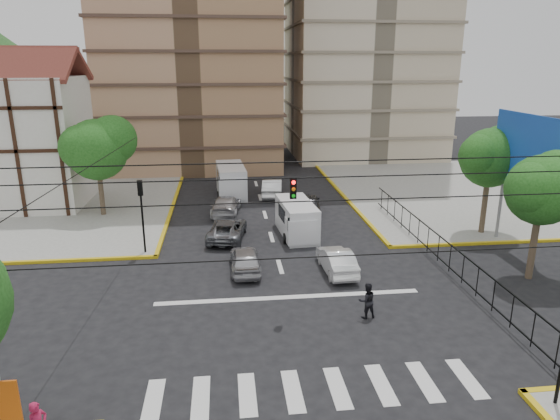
{
  "coord_description": "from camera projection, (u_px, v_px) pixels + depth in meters",
  "views": [
    {
      "loc": [
        -2.94,
        -20.78,
        11.09
      ],
      "look_at": [
        -0.25,
        2.8,
        4.0
      ],
      "focal_mm": 32.0,
      "sensor_mm": 36.0,
      "label": 1
    }
  ],
  "objects": [
    {
      "name": "sidewalk_ne",
      "position": [
        483.0,
        190.0,
        44.47
      ],
      "size": [
        26.0,
        26.0,
        0.15
      ],
      "primitive_type": "cube",
      "color": "gray",
      "rests_on": "ground"
    },
    {
      "name": "tree_park_a",
      "position": [
        544.0,
        187.0,
        25.18
      ],
      "size": [
        4.41,
        3.6,
        6.83
      ],
      "color": "#473828",
      "rests_on": "ground"
    },
    {
      "name": "tudor_building",
      "position": [
        16.0,
        140.0,
        38.75
      ],
      "size": [
        10.8,
        8.05,
        12.23
      ],
      "color": "silver",
      "rests_on": "ground"
    },
    {
      "name": "billboard",
      "position": [
        526.0,
        153.0,
        28.84
      ],
      "size": [
        0.36,
        6.2,
        8.1
      ],
      "color": "slate",
      "rests_on": "ground"
    },
    {
      "name": "ground",
      "position": [
        292.0,
        309.0,
        23.28
      ],
      "size": [
        160.0,
        160.0,
        0.0
      ],
      "primitive_type": "plane",
      "color": "black",
      "rests_on": "ground"
    },
    {
      "name": "crosswalk_stripes",
      "position": [
        315.0,
        389.0,
        17.57
      ],
      "size": [
        12.0,
        2.4,
        0.01
      ],
      "primitive_type": "cube",
      "color": "silver",
      "rests_on": "ground"
    },
    {
      "name": "van_right_lane",
      "position": [
        297.0,
        220.0,
        32.65
      ],
      "size": [
        2.35,
        5.14,
        2.25
      ],
      "rotation": [
        0.0,
        0.0,
        0.08
      ],
      "color": "silver",
      "rests_on": "ground"
    },
    {
      "name": "traffic_light_nw",
      "position": [
        141.0,
        204.0,
        28.97
      ],
      "size": [
        0.28,
        0.22,
        4.4
      ],
      "color": "black",
      "rests_on": "ground"
    },
    {
      "name": "van_left_lane",
      "position": [
        231.0,
        181.0,
        42.57
      ],
      "size": [
        2.57,
        5.79,
        2.55
      ],
      "rotation": [
        0.0,
        0.0,
        0.06
      ],
      "color": "silver",
      "rests_on": "ground"
    },
    {
      "name": "sidewalk_nw",
      "position": [
        12.0,
        204.0,
        40.13
      ],
      "size": [
        26.0,
        26.0,
        0.15
      ],
      "primitive_type": "cube",
      "color": "gray",
      "rests_on": "ground"
    },
    {
      "name": "park_fence",
      "position": [
        437.0,
        263.0,
        28.54
      ],
      "size": [
        0.1,
        22.5,
        1.66
      ],
      "primitive_type": null,
      "color": "black",
      "rests_on": "ground"
    },
    {
      "name": "car_silver_rear_left",
      "position": [
        226.0,
        205.0,
        37.56
      ],
      "size": [
        2.53,
        5.02,
        1.4
      ],
      "primitive_type": "imported",
      "rotation": [
        0.0,
        0.0,
        3.02
      ],
      "color": "#AEAEB2",
      "rests_on": "ground"
    },
    {
      "name": "traffic_light_hanging",
      "position": [
        300.0,
        198.0,
        19.65
      ],
      "size": [
        18.0,
        9.12,
        0.92
      ],
      "color": "black",
      "rests_on": "ground"
    },
    {
      "name": "stop_line",
      "position": [
        289.0,
        297.0,
        24.42
      ],
      "size": [
        13.0,
        0.4,
        0.01
      ],
      "primitive_type": "cube",
      "color": "silver",
      "rests_on": "ground"
    },
    {
      "name": "car_silver_front_left",
      "position": [
        245.0,
        259.0,
        27.34
      ],
      "size": [
        1.69,
        4.04,
        1.37
      ],
      "primitive_type": "imported",
      "rotation": [
        0.0,
        0.0,
        3.16
      ],
      "color": "#A8A8AD",
      "rests_on": "ground"
    },
    {
      "name": "car_white_rear_right",
      "position": [
        272.0,
        187.0,
        42.5
      ],
      "size": [
        2.16,
        4.83,
        1.54
      ],
      "primitive_type": "imported",
      "rotation": [
        0.0,
        0.0,
        3.02
      ],
      "color": "silver",
      "rests_on": "ground"
    },
    {
      "name": "car_darkgrey_mid_right",
      "position": [
        309.0,
        203.0,
        38.03
      ],
      "size": [
        2.3,
        4.46,
        1.45
      ],
      "primitive_type": "imported",
      "rotation": [
        0.0,
        0.0,
        3.0
      ],
      "color": "#232325",
      "rests_on": "ground"
    },
    {
      "name": "tree_tudor",
      "position": [
        98.0,
        147.0,
        35.74
      ],
      "size": [
        5.39,
        4.4,
        7.43
      ],
      "color": "#473828",
      "rests_on": "ground"
    },
    {
      "name": "pedestrian_crosswalk",
      "position": [
        367.0,
        301.0,
        22.28
      ],
      "size": [
        0.89,
        0.75,
        1.66
      ],
      "primitive_type": "imported",
      "rotation": [
        0.0,
        0.0,
        3.3
      ],
      "color": "black",
      "rests_on": "ground"
    },
    {
      "name": "district_sign",
      "position": [
        3.0,
        411.0,
        12.83
      ],
      "size": [
        0.9,
        0.12,
        3.2
      ],
      "color": "slate",
      "rests_on": "ground"
    },
    {
      "name": "car_white_front_right",
      "position": [
        337.0,
        260.0,
        27.18
      ],
      "size": [
        1.62,
        4.17,
        1.35
      ],
      "primitive_type": "imported",
      "rotation": [
        0.0,
        0.0,
        3.19
      ],
      "color": "white",
      "rests_on": "ground"
    },
    {
      "name": "car_grey_mid_left",
      "position": [
        227.0,
        229.0,
        32.29
      ],
      "size": [
        2.89,
        4.99,
        1.31
      ],
      "primitive_type": "imported",
      "rotation": [
        0.0,
        0.0,
        2.98
      ],
      "color": "slate",
      "rests_on": "ground"
    },
    {
      "name": "tree_park_c",
      "position": [
        492.0,
        155.0,
        31.86
      ],
      "size": [
        4.65,
        3.8,
        7.25
      ],
      "color": "#473828",
      "rests_on": "ground"
    }
  ]
}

